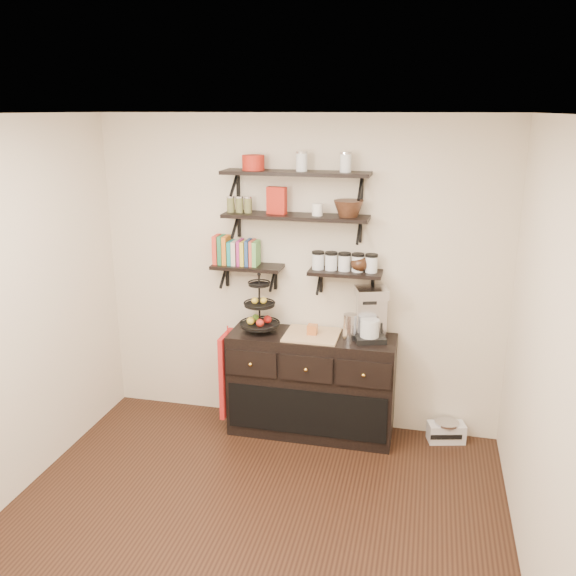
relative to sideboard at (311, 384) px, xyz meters
The scene contains 22 objects.
floor 1.59m from the sideboard, 96.38° to the right, with size 3.50×3.50×0.00m, color black.
ceiling 2.72m from the sideboard, 96.38° to the right, with size 3.50×3.50×0.02m, color white.
back_wall 0.94m from the sideboard, 125.76° to the left, with size 3.50×0.02×2.70m, color beige.
right_wall 2.37m from the sideboard, 43.78° to the right, with size 0.02×3.50×2.70m, color beige.
shelf_top 1.79m from the sideboard, 148.52° to the left, with size 1.20×0.27×0.23m.
shelf_mid 1.44m from the sideboard, 148.52° to the left, with size 1.20×0.27×0.23m.
shelf_low_left 1.15m from the sideboard, 168.78° to the left, with size 0.60×0.25×0.23m.
shelf_low_right 1.01m from the sideboard, 25.00° to the left, with size 0.60×0.25×0.23m.
cookbooks 1.31m from the sideboard, behind, with size 0.36×0.15×0.26m.
glass_canisters 1.10m from the sideboard, 25.55° to the left, with size 0.54×0.10×0.13m.
sideboard is the anchor object (origin of this frame).
fruit_stand 0.77m from the sideboard, behind, with size 0.34×0.34×0.50m.
candle 0.50m from the sideboard, ahead, with size 0.08×0.08×0.08m, color #AF5C28.
coffee_maker 0.82m from the sideboard, ahead, with size 0.30×0.30×0.45m.
thermal_carafe 0.64m from the sideboard, ahead, with size 0.11×0.11×0.22m, color silver.
apron 0.74m from the sideboard, behind, with size 0.04×0.31×0.73m, color #A11A11.
radio 1.21m from the sideboard, ahead, with size 0.33×0.25×0.18m.
recipe_box 1.59m from the sideboard, 162.92° to the left, with size 0.16×0.06×0.22m, color #A51F12.
walnut_bowl 1.54m from the sideboard, 20.81° to the left, with size 0.24×0.24×0.13m, color black, non-canonical shape.
ramekins 1.50m from the sideboard, 82.63° to the left, with size 0.09×0.09×0.10m, color white.
teapot 1.14m from the sideboard, 17.45° to the left, with size 0.20×0.15×0.15m, color black, non-canonical shape.
red_pot 1.93m from the sideboard, 169.08° to the left, with size 0.18×0.18×0.12m, color #A51F12.
Camera 1 is at (1.06, -3.19, 2.73)m, focal length 38.00 mm.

